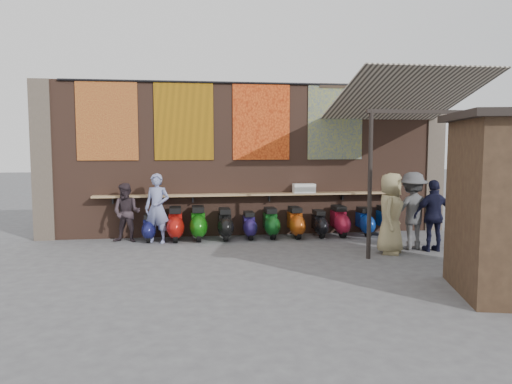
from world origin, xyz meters
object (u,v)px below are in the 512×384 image
scooter_stool_7 (319,224)px  scooter_stool_8 (340,221)px  shelf_box (304,188)px  scooter_stool_1 (175,224)px  diner_left (157,208)px  shopper_navy (434,216)px  diner_right (127,213)px  scooter_stool_10 (386,220)px  shopper_grey (412,211)px  scooter_stool_3 (225,224)px  scooter_stool_2 (198,223)px  scooter_stool_4 (249,225)px  scooter_stool_5 (271,223)px  shopper_tan (391,213)px  scooter_stool_6 (296,222)px  scooter_stool_9 (365,222)px  scooter_stool_0 (149,228)px

scooter_stool_7 → scooter_stool_8: 0.56m
shelf_box → scooter_stool_8: shelf_box is taller
shelf_box → scooter_stool_1: (-3.36, -0.31, -0.83)m
diner_left → shopper_navy: size_ratio=1.05×
shopper_navy → diner_right: bearing=-15.9°
scooter_stool_1 → scooter_stool_10: size_ratio=1.09×
diner_right → scooter_stool_8: bearing=14.3°
shopper_grey → scooter_stool_3: bearing=-27.6°
scooter_stool_7 → scooter_stool_2: bearing=179.3°
scooter_stool_2 → scooter_stool_4: scooter_stool_2 is taller
diner_right → shopper_grey: shopper_grey is taller
scooter_stool_5 → shopper_tan: (2.28, -2.20, 0.51)m
scooter_stool_2 → diner_right: 1.77m
scooter_stool_6 → diner_right: size_ratio=0.57×
scooter_stool_9 → diner_right: (-6.12, 0.00, 0.36)m
scooter_stool_0 → scooter_stool_9: bearing=-0.2°
scooter_stool_3 → diner_right: bearing=179.4°
scooter_stool_3 → scooter_stool_8: scooter_stool_8 is taller
scooter_stool_3 → diner_right: diner_right is taller
scooter_stool_0 → scooter_stool_6: scooter_stool_6 is taller
scooter_stool_7 → diner_left: bearing=-177.8°
scooter_stool_7 → scooter_stool_3: bearing=179.8°
scooter_stool_7 → scooter_stool_10: (1.85, 0.08, 0.04)m
shelf_box → scooter_stool_6: size_ratio=0.69×
scooter_stool_4 → shopper_grey: shopper_grey is taller
scooter_stool_2 → scooter_stool_5: size_ratio=1.10×
scooter_stool_6 → scooter_stool_10: (2.48, 0.08, -0.01)m
scooter_stool_0 → scooter_stool_1: 0.65m
scooter_stool_0 → shopper_navy: 6.77m
scooter_stool_5 → scooter_stool_7: 1.27m
scooter_stool_0 → shopper_navy: shopper_navy is taller
shopper_tan → scooter_stool_3: bearing=91.1°
shopper_navy → shopper_tan: size_ratio=0.91×
scooter_stool_8 → diner_left: diner_left is taller
scooter_stool_2 → scooter_stool_9: (4.37, -0.00, -0.06)m
scooter_stool_5 → scooter_stool_9: scooter_stool_5 is taller
scooter_stool_4 → scooter_stool_9: bearing=-0.2°
shelf_box → shopper_grey: size_ratio=0.32×
scooter_stool_6 → shopper_grey: bearing=-37.4°
scooter_stool_6 → shopper_grey: shopper_grey is taller
scooter_stool_8 → scooter_stool_9: scooter_stool_8 is taller
scooter_stool_8 → diner_left: (-4.68, -0.20, 0.45)m
scooter_stool_2 → scooter_stool_7: size_ratio=1.23×
shopper_navy → scooter_stool_3: bearing=-23.7°
scooter_stool_0 → scooter_stool_5: size_ratio=0.88×
scooter_stool_1 → scooter_stool_9: size_ratio=1.14×
scooter_stool_3 → scooter_stool_6: bearing=-0.5°
scooter_stool_0 → scooter_stool_7: size_ratio=0.98×
scooter_stool_6 → shopper_navy: 3.42m
shelf_box → scooter_stool_10: 2.36m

